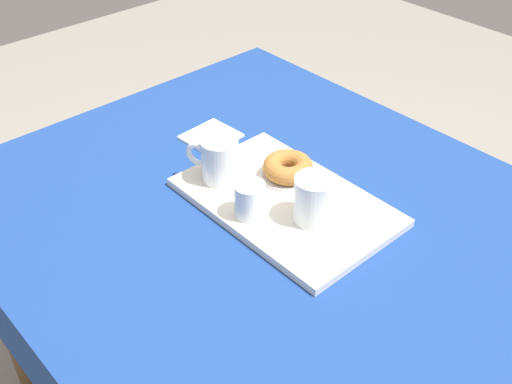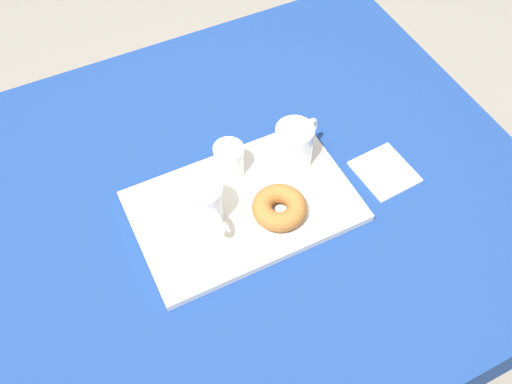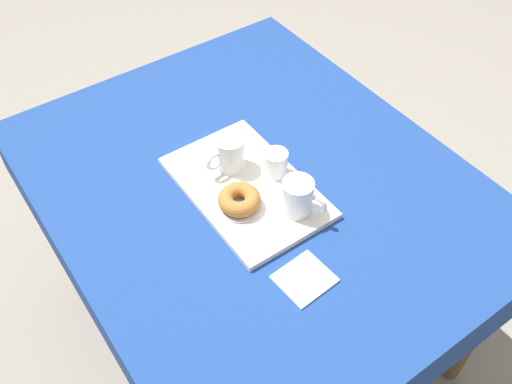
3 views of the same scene
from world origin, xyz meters
name	(u,v)px [view 1 (image 1 of 3)]	position (x,y,z in m)	size (l,w,h in m)	color
dining_table	(276,248)	(0.00, 0.00, 0.68)	(1.30, 1.07, 0.77)	navy
serving_tray	(285,202)	(-0.02, 0.04, 0.78)	(0.45, 0.29, 0.02)	silver
tea_mug_left	(314,200)	(0.07, 0.04, 0.83)	(0.08, 0.12, 0.10)	white
tea_mug_right	(219,161)	(-0.16, -0.02, 0.83)	(0.12, 0.08, 0.10)	white
water_glass_near	(250,201)	(-0.03, -0.05, 0.82)	(0.06, 0.06, 0.08)	white
donut_plate_left	(288,176)	(-0.07, 0.10, 0.79)	(0.12, 0.12, 0.01)	silver
sugar_donut_left	(288,167)	(-0.07, 0.10, 0.81)	(0.11, 0.11, 0.04)	#A3662D
paper_napkin	(211,136)	(-0.33, 0.09, 0.77)	(0.11, 0.12, 0.01)	white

